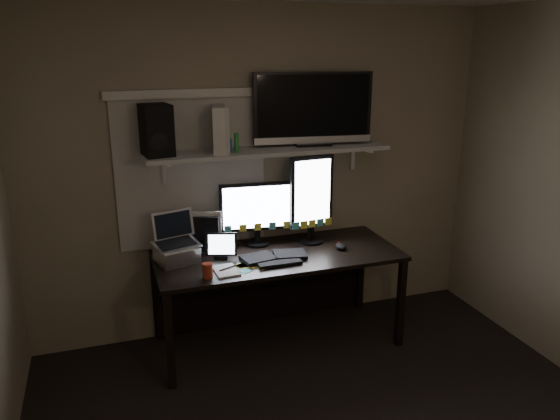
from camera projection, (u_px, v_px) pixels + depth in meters
name	position (u px, v px, depth m)	size (l,w,h in m)	color
back_wall	(263.00, 174.00, 4.21)	(3.60, 3.60, 0.00)	#736852
window_blinds	(192.00, 173.00, 4.01)	(1.10, 0.02, 1.10)	beige
desk	(273.00, 270.00, 4.19)	(1.80, 0.75, 0.73)	black
wall_shelf	(269.00, 151.00, 3.99)	(1.80, 0.35, 0.03)	#A5A5A1
monitor_landscape	(257.00, 213.00, 4.14)	(0.57, 0.06, 0.50)	black
monitor_portrait	(311.00, 199.00, 4.16)	(0.35, 0.07, 0.70)	black
keyboard	(274.00, 257.00, 3.93)	(0.48, 0.19, 0.03)	black
mouse	(341.00, 246.00, 4.11)	(0.07, 0.11, 0.04)	black
notepad	(226.00, 271.00, 3.71)	(0.15, 0.21, 0.01)	silver
tablet	(221.00, 246.00, 3.91)	(0.22, 0.09, 0.20)	black
file_sorter	(204.00, 232.00, 4.06)	(0.23, 0.10, 0.29)	black
laptop	(176.00, 240.00, 3.82)	(0.31, 0.25, 0.34)	silver
cup	(208.00, 271.00, 3.60)	(0.07, 0.07, 0.10)	maroon
sticky_notes	(255.00, 265.00, 3.82)	(0.32, 0.23, 0.00)	#F0EE41
tv	(313.00, 109.00, 4.04)	(0.89, 0.16, 0.54)	black
game_console	(219.00, 129.00, 3.82)	(0.08, 0.27, 0.32)	beige
speaker	(156.00, 130.00, 3.69)	(0.19, 0.23, 0.35)	black
bottles	(229.00, 143.00, 3.82)	(0.21, 0.05, 0.13)	#A50F0C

